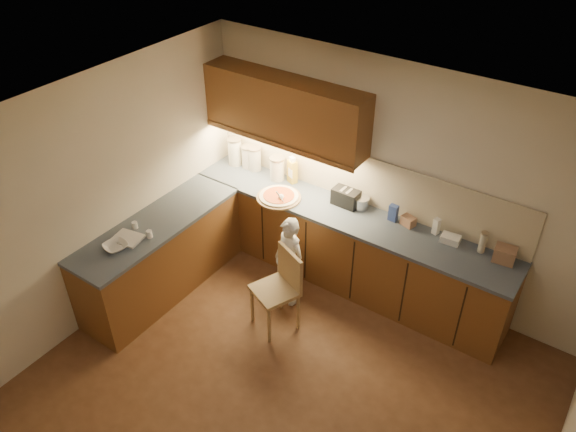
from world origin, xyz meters
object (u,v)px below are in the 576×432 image
(child, at_px, (289,262))
(toaster, at_px, (346,197))
(wooden_chair, at_px, (281,285))
(oil_jug, at_px, (292,171))
(pizza_on_board, at_px, (279,197))

(child, xyz_separation_m, toaster, (0.21, 0.79, 0.48))
(wooden_chair, distance_m, oil_jug, 1.46)
(child, bearing_deg, oil_jug, 136.81)
(wooden_chair, xyz_separation_m, toaster, (0.08, 1.12, 0.48))
(wooden_chair, distance_m, toaster, 1.23)
(pizza_on_board, xyz_separation_m, toaster, (0.67, 0.32, 0.07))
(wooden_chair, bearing_deg, pizza_on_board, 149.31)
(toaster, bearing_deg, oil_jug, 176.64)
(pizza_on_board, distance_m, toaster, 0.75)
(oil_jug, relative_size, toaster, 1.11)
(pizza_on_board, bearing_deg, oil_jug, 101.40)
(child, xyz_separation_m, wooden_chair, (0.13, -0.34, -0.01))
(child, bearing_deg, wooden_chair, -54.44)
(child, height_order, toaster, toaster)
(oil_jug, height_order, toaster, oil_jug)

